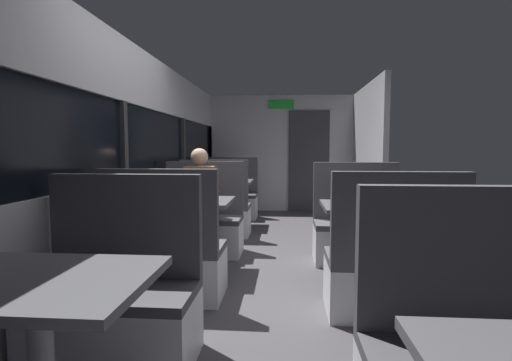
{
  "coord_description": "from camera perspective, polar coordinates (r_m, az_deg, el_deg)",
  "views": [
    {
      "loc": [
        0.1,
        -3.52,
        1.26
      ],
      "look_at": [
        -0.35,
        2.19,
        0.78
      ],
      "focal_mm": 26.91,
      "sensor_mm": 36.0,
      "label": 1
    }
  ],
  "objects": [
    {
      "name": "bench_rear_aisle_facing_entry",
      "position": [
        4.44,
        14.8,
        -7.45
      ],
      "size": [
        0.95,
        0.5,
        1.1
      ],
      "color": "silver",
      "rests_on": "ground_plane"
    },
    {
      "name": "bench_far_window_facing_entry",
      "position": [
        6.94,
        -3.81,
        -2.9
      ],
      "size": [
        0.95,
        0.5,
        1.1
      ],
      "color": "silver",
      "rests_on": "ground_plane"
    },
    {
      "name": "bench_mid_window_facing_entry",
      "position": [
        4.67,
        -7.98,
        -6.72
      ],
      "size": [
        0.95,
        0.5,
        1.1
      ],
      "color": "silver",
      "rests_on": "ground_plane"
    },
    {
      "name": "ground_plane",
      "position": [
        3.75,
        2.75,
        -15.0
      ],
      "size": [
        3.3,
        9.2,
        0.02
      ],
      "primitive_type": "cube",
      "color": "#423F44"
    },
    {
      "name": "dining_table_mid_window",
      "position": [
        3.95,
        -10.23,
        -4.29
      ],
      "size": [
        0.9,
        0.7,
        0.74
      ],
      "color": "#9E9EA3",
      "rests_on": "ground_plane"
    },
    {
      "name": "dining_table_near_window",
      "position": [
        1.85,
        -29.62,
        -15.37
      ],
      "size": [
        0.9,
        0.7,
        0.74
      ],
      "color": "#9E9EA3",
      "rests_on": "ground_plane"
    },
    {
      "name": "bench_rear_aisle_facing_end",
      "position": [
        3.12,
        19.48,
        -12.84
      ],
      "size": [
        0.95,
        0.5,
        1.1
      ],
      "color": "silver",
      "rests_on": "ground_plane"
    },
    {
      "name": "bench_far_window_facing_end",
      "position": [
        5.58,
        -5.89,
        -4.82
      ],
      "size": [
        0.95,
        0.5,
        1.1
      ],
      "color": "silver",
      "rests_on": "ground_plane"
    },
    {
      "name": "seated_passenger",
      "position": [
        4.57,
        -8.21,
        -4.33
      ],
      "size": [
        0.47,
        0.55,
        1.26
      ],
      "color": "#26262D",
      "rests_on": "ground_plane"
    },
    {
      "name": "carriage_window_panel_left",
      "position": [
        3.85,
        -19.31,
        2.3
      ],
      "size": [
        0.09,
        8.48,
        2.3
      ],
      "color": "#B2B2B7",
      "rests_on": "ground_plane"
    },
    {
      "name": "carriage_end_bulkhead",
      "position": [
        7.72,
        4.19,
        3.9
      ],
      "size": [
        2.9,
        0.11,
        2.3
      ],
      "color": "#B2B2B7",
      "rests_on": "ground_plane"
    },
    {
      "name": "carriage_aisle_panel_right",
      "position": [
        6.66,
        16.2,
        3.69
      ],
      "size": [
        0.08,
        2.4,
        2.3
      ],
      "primitive_type": "cube",
      "color": "#B2B2B7",
      "rests_on": "ground_plane"
    },
    {
      "name": "dining_table_far_window",
      "position": [
        6.22,
        -4.76,
        -0.92
      ],
      "size": [
        0.9,
        0.7,
        0.74
      ],
      "color": "#9E9EA3",
      "rests_on": "ground_plane"
    },
    {
      "name": "dining_table_rear_aisle",
      "position": [
        3.71,
        16.83,
        -5.02
      ],
      "size": [
        0.9,
        0.7,
        0.74
      ],
      "color": "#9E9EA3",
      "rests_on": "ground_plane"
    },
    {
      "name": "bench_mid_window_facing_end",
      "position": [
        3.36,
        -13.24,
        -11.4
      ],
      "size": [
        0.95,
        0.5,
        1.1
      ],
      "color": "silver",
      "rests_on": "ground_plane"
    },
    {
      "name": "bench_near_window_facing_entry",
      "position": [
        2.53,
        -20.01,
        -17.06
      ],
      "size": [
        0.95,
        0.5,
        1.1
      ],
      "color": "silver",
      "rests_on": "ground_plane"
    }
  ]
}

